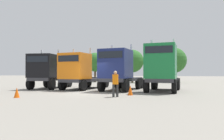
# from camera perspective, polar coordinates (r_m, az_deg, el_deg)

# --- Properties ---
(ground) EXTENTS (200.00, 200.00, 0.00)m
(ground) POSITION_cam_1_polar(r_m,az_deg,el_deg) (17.01, -6.98, -6.20)
(ground) COLOR gray
(semi_truck_black) EXTENTS (3.17, 5.98, 4.02)m
(semi_truck_black) POSITION_cam_1_polar(r_m,az_deg,el_deg) (22.72, -16.89, -0.23)
(semi_truck_black) COLOR #333338
(semi_truck_black) RESTS_ON ground
(semi_truck_orange) EXTENTS (3.10, 6.53, 4.02)m
(semi_truck_orange) POSITION_cam_1_polar(r_m,az_deg,el_deg) (21.03, -8.65, -0.37)
(semi_truck_orange) COLOR #333338
(semi_truck_orange) RESTS_ON ground
(semi_truck_navy) EXTENTS (3.10, 6.54, 4.23)m
(semi_truck_navy) POSITION_cam_1_polar(r_m,az_deg,el_deg) (19.37, 1.71, 0.14)
(semi_truck_navy) COLOR #333338
(semi_truck_navy) RESTS_ON ground
(semi_truck_green) EXTENTS (2.92, 6.09, 4.54)m
(semi_truck_green) POSITION_cam_1_polar(r_m,az_deg,el_deg) (18.69, 12.98, 0.56)
(semi_truck_green) COLOR #333338
(semi_truck_green) RESTS_ON ground
(visitor_in_hivis) EXTENTS (0.56, 0.56, 1.75)m
(visitor_in_hivis) POSITION_cam_1_polar(r_m,az_deg,el_deg) (14.45, 0.90, -3.15)
(visitor_in_hivis) COLOR #303030
(visitor_in_hivis) RESTS_ON ground
(traffic_cone_near) EXTENTS (0.36, 0.36, 0.74)m
(traffic_cone_near) POSITION_cam_1_polar(r_m,az_deg,el_deg) (15.69, 4.86, -5.31)
(traffic_cone_near) COLOR #F2590C
(traffic_cone_near) RESTS_ON ground
(traffic_cone_mid) EXTENTS (0.36, 0.36, 0.67)m
(traffic_cone_mid) POSITION_cam_1_polar(r_m,az_deg,el_deg) (15.40, -23.83, -5.46)
(traffic_cone_mid) COLOR #F2590C
(traffic_cone_mid) RESTS_ON ground
(oak_far_left) EXTENTS (3.42, 3.42, 5.27)m
(oak_far_left) POSITION_cam_1_polar(r_m,az_deg,el_deg) (39.02, -4.47, 2.06)
(oak_far_left) COLOR #4C3823
(oak_far_left) RESTS_ON ground
(oak_far_centre) EXTENTS (3.82, 3.82, 5.51)m
(oak_far_centre) POSITION_cam_1_polar(r_m,az_deg,el_deg) (36.31, 5.37, 2.34)
(oak_far_centre) COLOR #4C3823
(oak_far_centre) RESTS_ON ground
(oak_far_right) EXTENTS (4.34, 4.34, 5.95)m
(oak_far_right) POSITION_cam_1_polar(r_m,az_deg,el_deg) (38.33, 15.94, 2.47)
(oak_far_right) COLOR #4C3823
(oak_far_right) RESTS_ON ground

